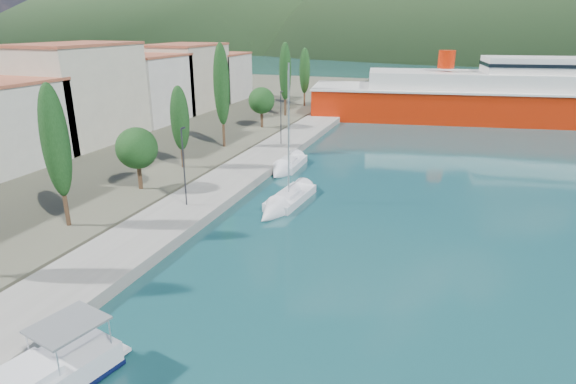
% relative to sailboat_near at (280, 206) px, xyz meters
% --- Properties ---
extents(ground, '(1400.00, 1400.00, 0.00)m').
position_rel_sailboat_near_xyz_m(ground, '(2.49, 100.87, -0.30)').
color(ground, '#18494D').
extents(quay, '(5.00, 88.00, 0.80)m').
position_rel_sailboat_near_xyz_m(quay, '(-6.51, 6.87, 0.10)').
color(quay, gray).
rests_on(quay, ground).
extents(land_strip, '(70.00, 148.00, 0.70)m').
position_rel_sailboat_near_xyz_m(land_strip, '(-44.51, 16.87, 0.05)').
color(land_strip, '#565644').
rests_on(land_strip, ground).
extents(town_buildings, '(9.20, 69.20, 11.30)m').
position_rel_sailboat_near_xyz_m(town_buildings, '(-29.51, 17.78, 5.27)').
color(town_buildings, beige).
rests_on(town_buildings, land_strip).
extents(tree_row, '(3.53, 63.97, 11.52)m').
position_rel_sailboat_near_xyz_m(tree_row, '(-12.40, 12.88, 5.59)').
color(tree_row, '#47301E').
rests_on(tree_row, land_strip).
extents(lamp_posts, '(0.15, 45.49, 6.06)m').
position_rel_sailboat_near_xyz_m(lamp_posts, '(-6.51, -4.26, 3.79)').
color(lamp_posts, '#2D2D33').
rests_on(lamp_posts, quay).
extents(sailboat_near, '(2.91, 8.63, 12.20)m').
position_rel_sailboat_near_xyz_m(sailboat_near, '(0.00, 0.00, 0.00)').
color(sailboat_near, silver).
rests_on(sailboat_near, ground).
extents(sailboat_mid, '(2.49, 7.37, 10.76)m').
position_rel_sailboat_near_xyz_m(sailboat_mid, '(-3.26, 9.76, 0.01)').
color(sailboat_mid, silver).
rests_on(sailboat_mid, ground).
extents(ferry, '(55.74, 20.37, 10.84)m').
position_rel_sailboat_near_xyz_m(ferry, '(17.71, 45.70, 3.00)').
color(ferry, red).
rests_on(ferry, ground).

